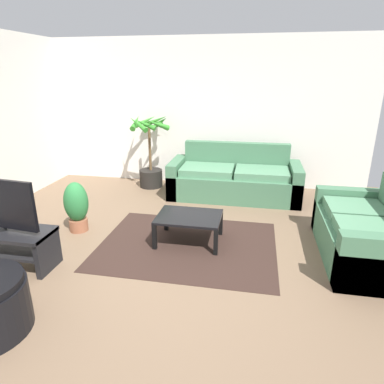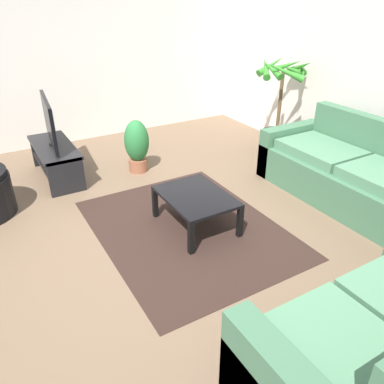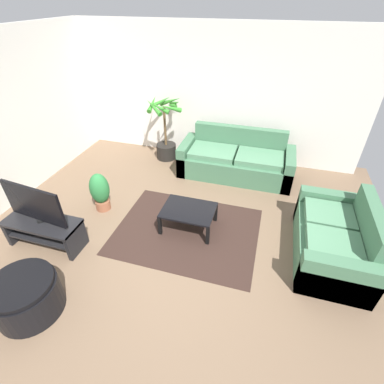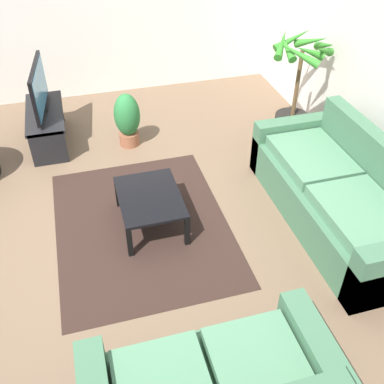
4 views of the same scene
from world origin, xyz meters
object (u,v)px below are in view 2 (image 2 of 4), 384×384
(tv, at_px, (49,121))
(potted_palm, at_px, (279,115))
(couch_main, at_px, (355,177))
(coffee_table, at_px, (196,199))
(potted_plant_small, at_px, (137,145))
(tv_stand, at_px, (55,156))
(couch_loveseat, at_px, (381,354))

(tv, distance_m, potted_palm, 3.12)
(couch_main, distance_m, potted_palm, 1.64)
(coffee_table, xyz_separation_m, potted_plant_small, (-1.56, 0.04, 0.06))
(tv_stand, xyz_separation_m, potted_palm, (0.75, 3.02, 0.28))
(coffee_table, distance_m, potted_palm, 2.40)
(couch_loveseat, height_order, potted_palm, potted_palm)
(potted_plant_small, bearing_deg, tv_stand, -109.13)
(tv_stand, xyz_separation_m, coffee_table, (1.90, 0.94, 0.03))
(couch_main, height_order, couch_loveseat, same)
(couch_main, relative_size, potted_plant_small, 3.18)
(couch_main, height_order, potted_palm, potted_palm)
(coffee_table, bearing_deg, tv, -153.80)
(couch_loveseat, height_order, tv_stand, couch_loveseat)
(tv, xyz_separation_m, coffee_table, (1.90, 0.94, -0.43))
(potted_palm, xyz_separation_m, potted_plant_small, (-0.41, -2.05, -0.19))
(couch_main, bearing_deg, tv, -130.39)
(tv_stand, height_order, coffee_table, tv_stand)
(tv, bearing_deg, potted_palm, 76.09)
(couch_main, height_order, coffee_table, couch_main)
(tv, bearing_deg, potted_plant_small, 70.83)
(couch_loveseat, relative_size, tv_stand, 1.45)
(tv_stand, bearing_deg, potted_plant_small, 70.87)
(tv_stand, bearing_deg, coffee_table, 26.28)
(couch_main, bearing_deg, coffee_table, -103.63)
(potted_plant_small, bearing_deg, couch_main, 41.60)
(tv, height_order, potted_plant_small, tv)
(couch_loveseat, relative_size, potted_plant_small, 2.28)
(tv_stand, xyz_separation_m, tv, (0.00, 0.00, 0.46))
(couch_loveseat, distance_m, tv_stand, 4.11)
(couch_loveseat, bearing_deg, tv_stand, -166.89)
(coffee_table, relative_size, potted_plant_small, 1.16)
(couch_main, distance_m, tv_stand, 3.62)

